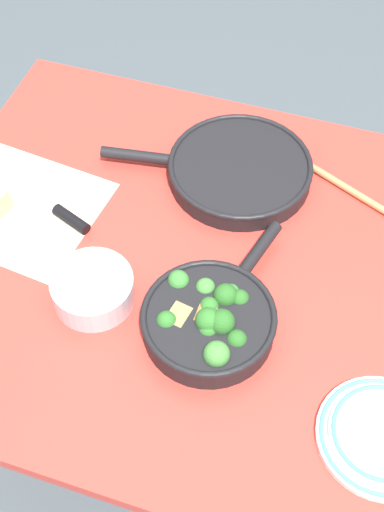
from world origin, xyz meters
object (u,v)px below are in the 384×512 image
Objects in this scene: skillet_broccoli at (210,319)px; skillet_eggs at (238,170)px; wooden_spoon at (320,171)px; prep_bowl_steel at (93,289)px; grater_knife at (50,205)px; dinner_plate_stack at (382,435)px.

skillet_broccoli is 0.38m from skillet_eggs.
skillet_broccoli is at bearing 100.36° from wooden_spoon.
prep_bowl_steel reaches higher than skillet_eggs.
prep_bowl_steel is (0.17, -0.17, 0.02)m from grater_knife.
dinner_plate_stack is at bearing 135.95° from wooden_spoon.
skillet_eggs is at bearing 65.85° from prep_bowl_steel.
prep_bowl_steel is at bearing 168.89° from dinner_plate_stack.
grater_knife is at bearing 22.24° from skillet_eggs.
skillet_eggs is 1.56× the size of grater_knife.
grater_knife is 0.77m from dinner_plate_stack.
skillet_broccoli is 0.45m from wooden_spoon.
skillet_broccoli reaches higher than skillet_eggs.
dinner_plate_stack reaches higher than wooden_spoon.
wooden_spoon is 0.55m from prep_bowl_steel.
skillet_eggs reaches higher than grater_knife.
grater_knife is at bearing 134.42° from prep_bowl_steel.
wooden_spoon is at bearing -167.35° from skillet_eggs.
skillet_broccoli is 1.73× the size of dinner_plate_stack.
skillet_eggs is 0.39m from grater_knife.
dinner_plate_stack is at bearing -11.11° from prep_bowl_steel.
prep_bowl_steel is at bearing 104.92° from skillet_broccoli.
dinner_plate_stack is at bearing -94.64° from skillet_broccoli.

